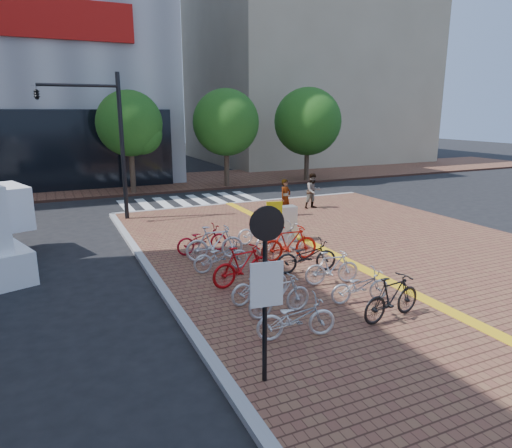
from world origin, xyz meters
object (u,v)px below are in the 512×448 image
bike_9 (332,268)px  bike_0 (296,318)px  bike_13 (259,230)px  yellow_sign (274,220)px  utility_box (287,224)px  bike_1 (280,296)px  bike_2 (260,284)px  bike_4 (221,256)px  bike_12 (280,238)px  notice_sign (266,275)px  bike_8 (360,286)px  bike_6 (202,239)px  pedestrian_b (313,191)px  bike_10 (306,256)px  pedestrian_a (285,198)px  bike_7 (392,297)px  traffic_light_pole (84,120)px  bike_3 (242,265)px  bike_11 (289,243)px  bike_5 (215,243)px

bike_9 → bike_0: bearing=143.5°
bike_13 → yellow_sign: (-0.40, -1.97, 0.88)m
utility_box → bike_1: bearing=-120.0°
bike_2 → bike_4: same height
bike_12 → notice_sign: bearing=145.5°
bike_2 → bike_8: bearing=-127.2°
bike_8 → bike_9: bearing=6.0°
bike_2 → bike_6: (-0.07, 4.53, 0.02)m
bike_0 → bike_2: 2.11m
bike_12 → utility_box: size_ratio=1.45×
bike_4 → pedestrian_b: pedestrian_b is taller
bike_10 → pedestrian_a: 7.72m
pedestrian_b → bike_4: bearing=-139.1°
bike_7 → traffic_light_pole: bearing=14.1°
bike_13 → bike_7: bearing=177.0°
bike_1 → bike_7: size_ratio=0.93×
bike_13 → utility_box: utility_box is taller
bike_7 → bike_0: bearing=78.9°
bike_3 → pedestrian_a: pedestrian_a is taller
traffic_light_pole → bike_12: bearing=-53.7°
bike_0 → bike_2: (0.14, 2.11, 0.00)m
bike_8 → notice_sign: bearing=128.1°
yellow_sign → bike_1: bearing=-114.8°
bike_0 → bike_3: bearing=8.2°
bike_3 → bike_7: (2.31, -3.46, -0.03)m
bike_0 → utility_box: 7.58m
bike_3 → notice_sign: notice_sign is taller
bike_11 → bike_8: bearing=-173.6°
bike_5 → bike_12: bearing=-86.9°
bike_11 → bike_12: bearing=-3.3°
bike_5 → bike_10: bearing=-131.3°
bike_1 → bike_13: 6.23m
bike_2 → bike_6: 4.53m
bike_1 → notice_sign: (-1.49, -2.33, 1.54)m
bike_0 → bike_1: (0.19, 1.12, 0.04)m
bike_7 → bike_8: (-0.06, 1.11, -0.11)m
bike_9 → bike_5: bearing=43.9°
bike_11 → bike_12: size_ratio=1.01×
bike_10 → pedestrian_a: pedestrian_a is taller
bike_8 → bike_9: (0.04, 1.34, 0.05)m
bike_13 → bike_11: bearing=176.2°
bike_10 → yellow_sign: bearing=22.4°
bike_0 → yellow_sign: (1.97, 4.99, 0.88)m
bike_5 → bike_10: size_ratio=1.01×
pedestrian_b → yellow_sign: (-5.46, -6.47, 0.47)m
pedestrian_a → utility_box: (-1.95, -3.80, -0.19)m
bike_4 → bike_9: bearing=-134.6°
bike_8 → bike_13: 5.97m
bike_12 → bike_13: size_ratio=1.08×
bike_1 → bike_8: 2.24m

